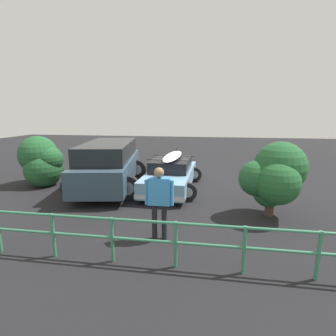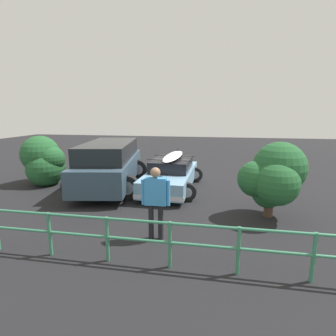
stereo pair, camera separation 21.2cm
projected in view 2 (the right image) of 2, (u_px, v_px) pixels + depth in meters
The scene contains 7 objects.
ground_plane at pixel (164, 185), 10.72m from camera, with size 44.00×44.00×0.02m, color black.
sedan_car at pixel (171, 174), 10.12m from camera, with size 2.32×4.18×1.44m.
suv_car at pixel (110, 164), 10.24m from camera, with size 3.17×5.22×1.79m.
person_bystander at pixel (156, 197), 5.96m from camera, with size 0.67×0.23×1.71m.
railing_fence at pixel (138, 235), 5.01m from camera, with size 8.84×0.09×0.93m.
bush_near_left at pixel (273, 176), 7.19m from camera, with size 1.86×1.76×2.13m.
bush_near_right at pixel (44, 160), 10.80m from camera, with size 1.88×1.87×2.07m.
Camera 2 is at (-2.04, 10.14, 2.91)m, focal length 28.00 mm.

